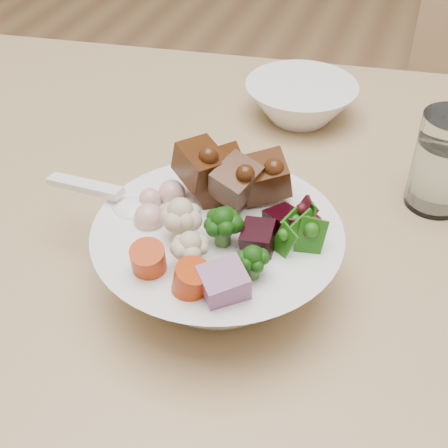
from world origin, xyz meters
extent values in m
cylinder|color=tan|center=(-0.52, 0.25, 0.34)|extent=(0.06, 0.06, 0.68)
cylinder|color=tan|center=(0.11, 0.37, 0.19)|extent=(0.03, 0.03, 0.38)
cylinder|color=tan|center=(0.13, 0.69, 0.19)|extent=(0.03, 0.03, 0.38)
sphere|color=black|center=(0.00, -0.14, 0.80)|extent=(0.04, 0.04, 0.04)
sphere|color=beige|center=(-0.04, -0.14, 0.81)|extent=(0.04, 0.04, 0.04)
cube|color=black|center=(0.05, -0.11, 0.80)|extent=(0.04, 0.04, 0.03)
cube|color=#87517C|center=(0.02, -0.19, 0.80)|extent=(0.05, 0.05, 0.04)
cylinder|color=red|center=(-0.05, -0.19, 0.80)|extent=(0.04, 0.04, 0.03)
sphere|color=#DCA79A|center=(-0.07, -0.13, 0.80)|extent=(0.02, 0.02, 0.02)
ellipsoid|color=white|center=(-0.09, -0.12, 0.79)|extent=(0.05, 0.05, 0.02)
cube|color=white|center=(-0.15, -0.11, 0.80)|extent=(0.09, 0.03, 0.02)
cylinder|color=white|center=(0.18, 0.08, 0.78)|extent=(0.06, 0.06, 0.11)
cylinder|color=white|center=(0.18, 0.08, 0.76)|extent=(0.06, 0.06, 0.07)
camera|label=1|loc=(0.14, -0.52, 1.15)|focal=50.00mm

